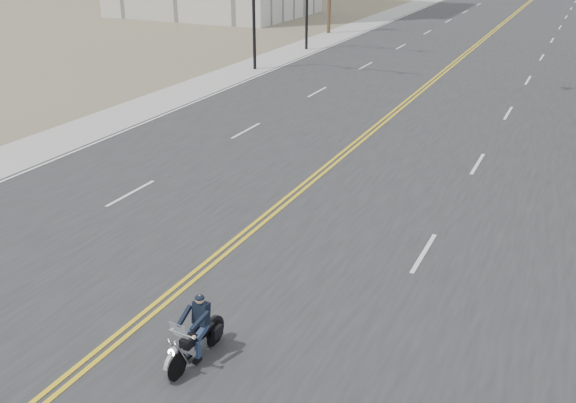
% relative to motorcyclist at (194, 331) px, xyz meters
% --- Properties ---
extents(road, '(20.00, 200.00, 0.01)m').
position_rel_motorcyclist_xyz_m(road, '(-1.94, 64.68, -0.71)').
color(road, '#303033').
rests_on(road, ground).
extents(sidewalk_left, '(3.00, 200.00, 0.01)m').
position_rel_motorcyclist_xyz_m(sidewalk_left, '(-13.44, 64.68, -0.71)').
color(sidewalk_left, '#A5A5A0').
rests_on(sidewalk_left, ground).
extents(motorcyclist, '(0.88, 1.87, 1.43)m').
position_rel_motorcyclist_xyz_m(motorcyclist, '(0.00, 0.00, 0.00)').
color(motorcyclist, black).
rests_on(motorcyclist, ground).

